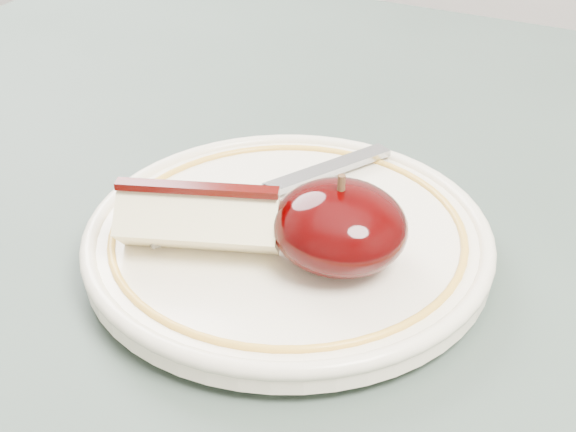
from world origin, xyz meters
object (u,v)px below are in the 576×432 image
at_px(fork, 266,191).
at_px(apple_half, 340,226).
at_px(table, 279,375).
at_px(plate, 288,237).

bearing_deg(fork, apple_half, -92.13).
relative_size(table, fork, 5.72).
height_order(table, apple_half, apple_half).
height_order(plate, fork, fork).
bearing_deg(table, apple_half, -11.62).
relative_size(apple_half, fork, 0.44).
height_order(apple_half, fork, apple_half).
bearing_deg(apple_half, fork, 148.80).
distance_m(table, apple_half, 0.13).
relative_size(table, apple_half, 12.91).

